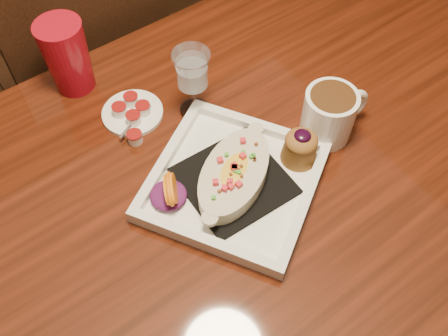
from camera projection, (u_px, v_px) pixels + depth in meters
floor at (223, 315)px, 1.53m from camera, size 7.00×7.00×0.00m
table at (222, 206)px, 0.99m from camera, size 1.50×0.90×0.75m
chair_far at (90, 77)px, 1.40m from camera, size 0.42×0.42×0.93m
plate at (240, 175)px, 0.89m from camera, size 0.39×0.39×0.08m
coffee_mug at (330, 113)px, 0.93m from camera, size 0.14×0.10×0.10m
goblet at (192, 73)px, 0.92m from camera, size 0.07×0.07×0.15m
saucer at (132, 112)px, 0.99m from camera, size 0.12×0.12×0.08m
creamer_loose at (135, 137)px, 0.95m from camera, size 0.03×0.03×0.02m
red_tumbler at (67, 57)px, 0.99m from camera, size 0.09×0.09×0.16m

